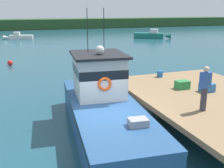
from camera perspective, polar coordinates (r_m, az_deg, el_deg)
name	(u,v)px	position (r m, az deg, el deg)	size (l,w,h in m)	color
ground_plane	(105,140)	(10.23, -1.41, -11.95)	(200.00, 200.00, 0.00)	#1E4C5B
dock	(213,99)	(12.08, 20.72, -3.06)	(6.00, 9.00, 1.20)	#4C3D2D
main_fishing_boat	(102,104)	(10.90, -2.11, -4.36)	(3.31, 9.93, 4.80)	#285184
crate_single_by_cleat	(182,85)	(12.73, 14.75, -0.14)	(0.60, 0.44, 0.37)	#2D8442
crate_stack_mid_dock	(207,87)	(12.61, 19.59, -0.70)	(0.60, 0.44, 0.37)	#3370B2
bait_bucket	(160,74)	(14.69, 10.19, 2.15)	(0.32, 0.32, 0.34)	#2866B2
deckhand_by_the_boat	(205,88)	(10.02, 19.17, -0.74)	(0.36, 0.22, 1.63)	#383842
moored_boat_far_left	(151,35)	(46.36, 8.41, 10.27)	(5.80, 4.39, 1.56)	#196B5B
moored_boat_mid_harbor	(19,37)	(47.00, -19.20, 9.49)	(4.72, 1.86, 1.18)	silver
mooring_buoy_inshore	(74,52)	(29.92, -8.15, 6.74)	(0.38, 0.38, 0.38)	red
mooring_buoy_outer	(10,63)	(25.02, -20.91, 4.23)	(0.46, 0.46, 0.46)	red
far_shoreline	(26,24)	(70.75, -17.93, 12.03)	(120.00, 8.00, 2.40)	#284723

